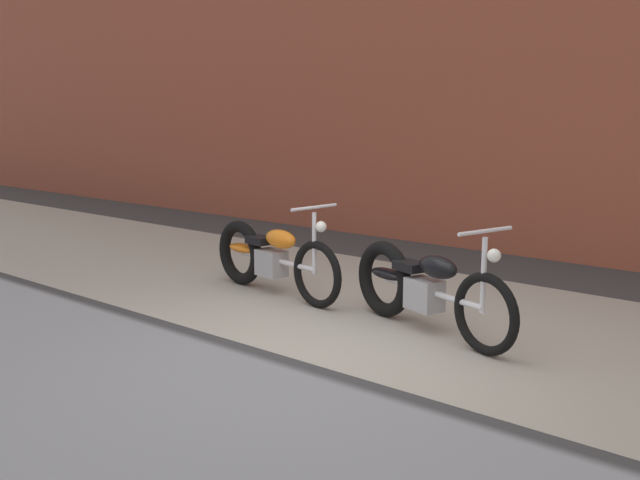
% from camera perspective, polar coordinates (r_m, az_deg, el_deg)
% --- Properties ---
extents(ground_plane, '(80.00, 80.00, 0.00)m').
position_cam_1_polar(ground_plane, '(5.65, -2.09, -9.66)').
color(ground_plane, '#38383A').
extents(sidewalk_slab, '(36.00, 3.50, 0.01)m').
position_cam_1_polar(sidewalk_slab, '(6.99, 7.50, -5.74)').
color(sidewalk_slab, '#9E998E').
rests_on(sidewalk_slab, ground).
extents(brick_building_wall, '(36.00, 0.50, 5.72)m').
position_cam_1_polar(brick_building_wall, '(9.86, 19.00, 15.26)').
color(brick_building_wall, brown).
rests_on(brick_building_wall, ground).
extents(motorcycle_orange, '(2.00, 0.64, 1.03)m').
position_cam_1_polar(motorcycle_orange, '(7.56, -4.34, -1.34)').
color(motorcycle_orange, black).
rests_on(motorcycle_orange, ground).
extents(motorcycle_black, '(1.95, 0.82, 1.03)m').
position_cam_1_polar(motorcycle_black, '(6.33, 8.05, -3.75)').
color(motorcycle_black, black).
rests_on(motorcycle_black, ground).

